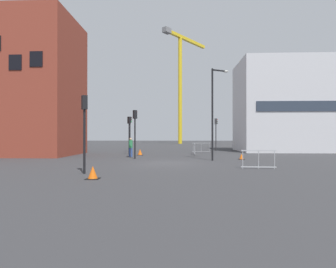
{
  "coord_description": "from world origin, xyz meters",
  "views": [
    {
      "loc": [
        0.94,
        -18.73,
        1.93
      ],
      "look_at": [
        0.0,
        5.12,
        2.04
      ],
      "focal_mm": 29.23,
      "sensor_mm": 36.0,
      "label": 1
    }
  ],
  "objects": [
    {
      "name": "ground",
      "position": [
        0.0,
        0.0,
        0.0
      ],
      "size": [
        160.0,
        160.0,
        0.0
      ],
      "primitive_type": "plane",
      "color": "#333335"
    },
    {
      "name": "brick_building",
      "position": [
        -13.68,
        7.41,
        6.65
      ],
      "size": [
        8.96,
        7.56,
        13.3
      ],
      "color": "brown",
      "rests_on": "ground"
    },
    {
      "name": "office_block",
      "position": [
        14.68,
        14.74,
        5.4
      ],
      "size": [
        12.91,
        7.62,
        10.8
      ],
      "color": "silver",
      "rests_on": "ground"
    },
    {
      "name": "construction_crane",
      "position": [
        1.41,
        44.36,
        16.28
      ],
      "size": [
        10.35,
        12.92,
        25.26
      ],
      "color": "yellow",
      "rests_on": "ground"
    },
    {
      "name": "streetlamp_tall",
      "position": [
        3.66,
        2.32,
        4.11
      ],
      "size": [
        1.39,
        0.71,
        7.04
      ],
      "color": "black",
      "rests_on": "ground"
    },
    {
      "name": "traffic_light_verge",
      "position": [
        -4.72,
        12.83,
        2.74
      ],
      "size": [
        0.39,
        0.32,
        4.09
      ],
      "color": "black",
      "rests_on": "ground"
    },
    {
      "name": "traffic_light_corner",
      "position": [
        -3.8,
        -5.21,
        2.64
      ],
      "size": [
        0.36,
        0.38,
        3.93
      ],
      "color": "black",
      "rests_on": "ground"
    },
    {
      "name": "traffic_light_far",
      "position": [
        -2.66,
        3.62,
        2.68
      ],
      "size": [
        0.37,
        0.36,
        4.0
      ],
      "color": "black",
      "rests_on": "ground"
    },
    {
      "name": "traffic_light_island",
      "position": [
        -4.08,
        8.7,
        2.57
      ],
      "size": [
        0.38,
        0.36,
        3.81
      ],
      "color": "black",
      "rests_on": "ground"
    },
    {
      "name": "traffic_light_crosswalk",
      "position": [
        5.53,
        15.15,
        2.69
      ],
      "size": [
        0.37,
        0.25,
        4.0
      ],
      "color": "#2D2D30",
      "rests_on": "ground"
    },
    {
      "name": "pedestrian_walking",
      "position": [
        -3.36,
        5.54,
        0.99
      ],
      "size": [
        0.34,
        0.34,
        1.7
      ],
      "color": "#33519E",
      "rests_on": "ground"
    },
    {
      "name": "safety_barrier_mid_span",
      "position": [
        3.47,
        12.12,
        0.56
      ],
      "size": [
        2.01,
        0.2,
        1.08
      ],
      "color": "gray",
      "rests_on": "ground"
    },
    {
      "name": "safety_barrier_right_run",
      "position": [
        5.54,
        -2.78,
        0.56
      ],
      "size": [
        1.99,
        0.18,
        1.08
      ],
      "color": "#B2B5BA",
      "rests_on": "ground"
    },
    {
      "name": "safety_barrier_left_run",
      "position": [
        2.51,
        8.5,
        0.56
      ],
      "size": [
        0.13,
        2.55,
        1.08
      ],
      "color": "gray",
      "rests_on": "ground"
    },
    {
      "name": "traffic_cone_on_verge",
      "position": [
        -2.85,
        -6.82,
        0.27
      ],
      "size": [
        0.57,
        0.57,
        0.58
      ],
      "color": "black",
      "rests_on": "ground"
    },
    {
      "name": "traffic_cone_striped",
      "position": [
        5.94,
        3.26,
        0.21
      ],
      "size": [
        0.46,
        0.46,
        0.46
      ],
      "color": "black",
      "rests_on": "ground"
    },
    {
      "name": "traffic_cone_by_barrier",
      "position": [
        -2.82,
        7.64,
        0.28
      ],
      "size": [
        0.59,
        0.59,
        0.6
      ],
      "color": "black",
      "rests_on": "ground"
    }
  ]
}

